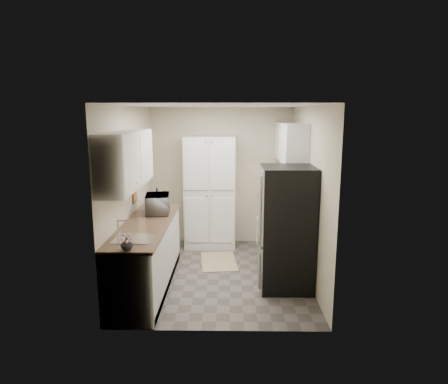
% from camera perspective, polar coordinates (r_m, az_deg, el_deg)
% --- Properties ---
extents(ground, '(3.20, 3.20, 0.00)m').
position_cam_1_polar(ground, '(6.17, -0.68, -11.65)').
color(ground, '#56514C').
rests_on(ground, ground).
extents(room_shell, '(2.64, 3.24, 2.52)m').
position_cam_1_polar(room_shell, '(5.73, -0.90, 3.48)').
color(room_shell, beige).
rests_on(room_shell, ground).
extents(pantry_cabinet, '(0.90, 0.55, 2.00)m').
position_cam_1_polar(pantry_cabinet, '(7.15, -2.01, -0.06)').
color(pantry_cabinet, silver).
rests_on(pantry_cabinet, ground).
extents(base_cabinet_left, '(0.60, 2.30, 0.88)m').
position_cam_1_polar(base_cabinet_left, '(5.72, -10.89, -9.00)').
color(base_cabinet_left, silver).
rests_on(base_cabinet_left, ground).
extents(countertop_left, '(0.63, 2.33, 0.04)m').
position_cam_1_polar(countertop_left, '(5.58, -11.07, -4.56)').
color(countertop_left, brown).
rests_on(countertop_left, base_cabinet_left).
extents(base_cabinet_right, '(0.60, 0.80, 0.88)m').
position_cam_1_polar(base_cabinet_right, '(7.19, 7.51, -4.66)').
color(base_cabinet_right, silver).
rests_on(base_cabinet_right, ground).
extents(countertop_right, '(0.63, 0.83, 0.04)m').
position_cam_1_polar(countertop_right, '(7.08, 7.61, -1.08)').
color(countertop_right, brown).
rests_on(countertop_right, base_cabinet_right).
extents(electric_range, '(0.71, 0.78, 1.13)m').
position_cam_1_polar(electric_range, '(6.42, 8.19, -6.29)').
color(electric_range, '#B7B7BC').
rests_on(electric_range, ground).
extents(refrigerator, '(0.70, 0.72, 1.70)m').
position_cam_1_polar(refrigerator, '(5.55, 8.97, -5.12)').
color(refrigerator, '#B7B7BC').
rests_on(refrigerator, ground).
extents(microwave, '(0.41, 0.55, 0.28)m').
position_cam_1_polar(microwave, '(6.06, -9.45, -1.68)').
color(microwave, '#B6B5BA').
rests_on(microwave, countertop_left).
extents(wine_bottle, '(0.07, 0.07, 0.28)m').
position_cam_1_polar(wine_bottle, '(6.46, -9.54, -0.89)').
color(wine_bottle, black).
rests_on(wine_bottle, countertop_left).
extents(flower_vase, '(0.17, 0.17, 0.14)m').
position_cam_1_polar(flower_vase, '(4.54, -13.73, -7.20)').
color(flower_vase, white).
rests_on(flower_vase, countertop_left).
extents(cutting_board, '(0.09, 0.20, 0.26)m').
position_cam_1_polar(cutting_board, '(6.47, -8.37, -0.92)').
color(cutting_board, '#3B7C32').
rests_on(cutting_board, countertop_left).
extents(toaster_oven, '(0.47, 0.52, 0.25)m').
position_cam_1_polar(toaster_oven, '(7.17, 8.33, 0.22)').
color(toaster_oven, silver).
rests_on(toaster_oven, countertop_right).
extents(fruit_basket, '(0.31, 0.31, 0.12)m').
position_cam_1_polar(fruit_basket, '(7.17, 8.54, 1.70)').
color(fruit_basket, '#FF6104').
rests_on(fruit_basket, toaster_oven).
extents(kitchen_mat, '(0.64, 0.94, 0.01)m').
position_cam_1_polar(kitchen_mat, '(6.65, -0.77, -9.87)').
color(kitchen_mat, tan).
rests_on(kitchen_mat, ground).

